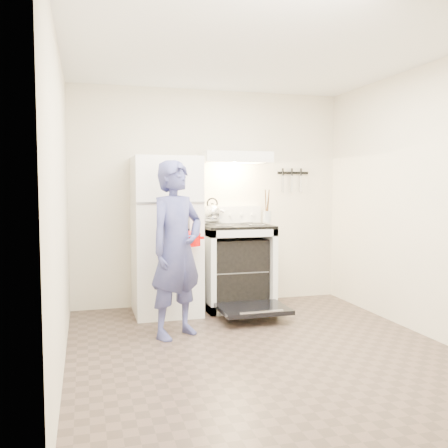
% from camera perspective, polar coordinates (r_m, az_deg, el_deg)
% --- Properties ---
extents(floor, '(3.60, 3.60, 0.00)m').
position_cam_1_polar(floor, '(4.38, 4.30, -14.12)').
color(floor, brown).
rests_on(floor, ground).
extents(back_wall, '(3.20, 0.02, 2.50)m').
position_cam_1_polar(back_wall, '(5.88, -1.64, 3.01)').
color(back_wall, beige).
rests_on(back_wall, ground).
extents(refrigerator, '(0.70, 0.70, 1.70)m').
position_cam_1_polar(refrigerator, '(5.45, -6.66, -1.34)').
color(refrigerator, white).
rests_on(refrigerator, floor).
extents(stove_body, '(0.76, 0.65, 0.92)m').
position_cam_1_polar(stove_body, '(5.71, 1.42, -5.01)').
color(stove_body, white).
rests_on(stove_body, floor).
extents(cooktop, '(0.76, 0.65, 0.03)m').
position_cam_1_polar(cooktop, '(5.65, 1.43, -0.25)').
color(cooktop, black).
rests_on(cooktop, stove_body).
extents(backsplash, '(0.76, 0.07, 0.20)m').
position_cam_1_polar(backsplash, '(5.91, 0.62, 1.08)').
color(backsplash, white).
rests_on(backsplash, cooktop).
extents(oven_door, '(0.70, 0.54, 0.04)m').
position_cam_1_polar(oven_door, '(5.22, 3.37, -9.66)').
color(oven_door, black).
rests_on(oven_door, floor).
extents(oven_rack, '(0.60, 0.52, 0.01)m').
position_cam_1_polar(oven_rack, '(5.71, 1.42, -5.21)').
color(oven_rack, slate).
rests_on(oven_rack, stove_body).
extents(range_hood, '(0.76, 0.50, 0.12)m').
position_cam_1_polar(range_hood, '(5.71, 1.22, 7.59)').
color(range_hood, white).
rests_on(range_hood, back_wall).
extents(knife_strip, '(0.40, 0.02, 0.03)m').
position_cam_1_polar(knife_strip, '(6.21, 7.88, 5.81)').
color(knife_strip, black).
rests_on(knife_strip, back_wall).
extents(pizza_stone, '(0.37, 0.37, 0.02)m').
position_cam_1_polar(pizza_stone, '(5.75, 1.86, -5.00)').
color(pizza_stone, '#88694B').
rests_on(pizza_stone, oven_rack).
extents(tea_kettle, '(0.25, 0.20, 0.30)m').
position_cam_1_polar(tea_kettle, '(5.79, -1.35, 1.51)').
color(tea_kettle, silver).
rests_on(tea_kettle, cooktop).
extents(utensil_jar, '(0.09, 0.09, 0.13)m').
position_cam_1_polar(utensil_jar, '(5.62, 4.96, 0.84)').
color(utensil_jar, silver).
rests_on(utensil_jar, cooktop).
extents(person, '(0.71, 0.64, 1.62)m').
position_cam_1_polar(person, '(4.59, -5.45, -2.88)').
color(person, navy).
rests_on(person, floor).
extents(dutch_oven, '(0.32, 0.25, 0.22)m').
position_cam_1_polar(dutch_oven, '(5.00, -4.12, -1.83)').
color(dutch_oven, '#DD0301').
rests_on(dutch_oven, person).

